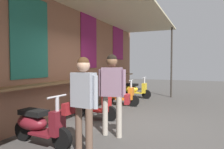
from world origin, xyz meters
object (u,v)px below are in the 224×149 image
scooter_maroon (38,124)px  shopper_browsing (83,96)px  scooter_orange (119,95)px  scooter_red (92,105)px  shopper_with_handbag (113,86)px  scooter_yellow (134,89)px

scooter_maroon → shopper_browsing: size_ratio=0.85×
scooter_maroon → scooter_orange: bearing=94.3°
scooter_red → shopper_with_handbag: 1.71m
shopper_browsing → scooter_orange: bearing=-159.6°
scooter_yellow → shopper_browsing: bearing=-77.4°
scooter_red → scooter_orange: same height
scooter_orange → shopper_with_handbag: shopper_with_handbag is taller
scooter_red → scooter_yellow: (3.97, -0.00, 0.00)m
scooter_orange → shopper_browsing: size_ratio=0.85×
scooter_orange → scooter_yellow: (1.93, -0.00, 0.00)m
scooter_red → shopper_with_handbag: shopper_with_handbag is taller
scooter_yellow → scooter_orange: bearing=-86.9°
scooter_yellow → shopper_browsing: (-6.10, -1.02, 0.61)m
scooter_maroon → shopper_browsing: 1.19m
scooter_maroon → scooter_red: (2.08, 0.00, 0.00)m
scooter_yellow → shopper_with_handbag: (-5.07, -1.12, 0.68)m
scooter_red → shopper_browsing: 2.44m
scooter_red → scooter_yellow: 3.97m
scooter_yellow → shopper_with_handbag: size_ratio=0.81×
scooter_orange → shopper_with_handbag: 3.40m
shopper_with_handbag → scooter_yellow: bearing=0.3°
shopper_with_handbag → shopper_browsing: bearing=162.3°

